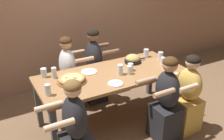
# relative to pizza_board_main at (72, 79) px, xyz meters

# --- Properties ---
(ground_plane) EXTENTS (18.00, 18.00, 0.00)m
(ground_plane) POSITION_rel_pizza_board_main_xyz_m (0.56, -0.03, -0.79)
(ground_plane) COLOR brown
(ground_plane) RESTS_ON ground
(dining_table) EXTENTS (2.01, 0.86, 0.75)m
(dining_table) POSITION_rel_pizza_board_main_xyz_m (0.56, -0.03, -0.12)
(dining_table) COLOR #996B42
(dining_table) RESTS_ON ground
(pizza_board_main) EXTENTS (0.37, 0.37, 0.07)m
(pizza_board_main) POSITION_rel_pizza_board_main_xyz_m (0.00, 0.00, 0.00)
(pizza_board_main) COLOR brown
(pizza_board_main) RESTS_ON dining_table
(skillet_bowl) EXTENTS (0.35, 0.24, 0.12)m
(skillet_bowl) POSITION_rel_pizza_board_main_xyz_m (1.01, 0.15, 0.02)
(skillet_bowl) COLOR black
(skillet_bowl) RESTS_ON dining_table
(empty_plate_a) EXTENTS (0.19, 0.19, 0.02)m
(empty_plate_a) POSITION_rel_pizza_board_main_xyz_m (0.45, -0.32, -0.03)
(empty_plate_a) COLOR white
(empty_plate_a) RESTS_ON dining_table
(empty_plate_b) EXTENTS (0.22, 0.22, 0.02)m
(empty_plate_b) POSITION_rel_pizza_board_main_xyz_m (0.31, 0.16, -0.03)
(empty_plate_b) COLOR white
(empty_plate_b) RESTS_ON dining_table
(cocktail_glass_blue) EXTENTS (0.07, 0.07, 0.13)m
(cocktail_glass_blue) POSITION_rel_pizza_board_main_xyz_m (1.35, -0.12, 0.01)
(cocktail_glass_blue) COLOR silver
(cocktail_glass_blue) RESTS_ON dining_table
(drinking_glass_a) EXTENTS (0.07, 0.07, 0.11)m
(drinking_glass_a) POSITION_rel_pizza_board_main_xyz_m (0.75, -0.16, 0.02)
(drinking_glass_a) COLOR silver
(drinking_glass_a) RESTS_ON dining_table
(drinking_glass_b) EXTENTS (0.08, 0.08, 0.12)m
(drinking_glass_b) POSITION_rel_pizza_board_main_xyz_m (1.32, 0.24, 0.03)
(drinking_glass_b) COLOR silver
(drinking_glass_b) RESTS_ON dining_table
(drinking_glass_c) EXTENTS (0.08, 0.08, 0.10)m
(drinking_glass_c) POSITION_rel_pizza_board_main_xyz_m (0.82, -0.07, 0.01)
(drinking_glass_c) COLOR silver
(drinking_glass_c) RESTS_ON dining_table
(drinking_glass_d) EXTENTS (0.08, 0.08, 0.12)m
(drinking_glass_d) POSITION_rel_pizza_board_main_xyz_m (-0.27, 0.30, 0.02)
(drinking_glass_d) COLOR silver
(drinking_glass_d) RESTS_ON dining_table
(drinking_glass_e) EXTENTS (0.08, 0.08, 0.12)m
(drinking_glass_e) POSITION_rel_pizza_board_main_xyz_m (1.29, -0.27, 0.02)
(drinking_glass_e) COLOR silver
(drinking_glass_e) RESTS_ON dining_table
(drinking_glass_f) EXTENTS (0.08, 0.08, 0.12)m
(drinking_glass_f) POSITION_rel_pizza_board_main_xyz_m (1.43, 0.03, 0.02)
(drinking_glass_f) COLOR silver
(drinking_glass_f) RESTS_ON dining_table
(drinking_glass_g) EXTENTS (0.08, 0.08, 0.14)m
(drinking_glass_g) POSITION_rel_pizza_board_main_xyz_m (0.64, -0.11, 0.03)
(drinking_glass_g) COLOR silver
(drinking_glass_g) RESTS_ON dining_table
(drinking_glass_h) EXTENTS (0.07, 0.07, 0.14)m
(drinking_glass_h) POSITION_rel_pizza_board_main_xyz_m (-0.16, 0.21, 0.04)
(drinking_glass_h) COLOR silver
(drinking_glass_h) RESTS_ON dining_table
(drinking_glass_i) EXTENTS (0.07, 0.07, 0.14)m
(drinking_glass_i) POSITION_rel_pizza_board_main_xyz_m (-0.35, -0.19, 0.03)
(drinking_glass_i) COLOR silver
(drinking_glass_i) RESTS_ON dining_table
(drinking_glass_j) EXTENTS (0.07, 0.07, 0.13)m
(drinking_glass_j) POSITION_rel_pizza_board_main_xyz_m (-0.10, -0.29, 0.03)
(drinking_glass_j) COLOR silver
(drinking_glass_j) RESTS_ON dining_table
(diner_near_left) EXTENTS (0.51, 0.40, 1.13)m
(diner_near_left) POSITION_rel_pizza_board_main_xyz_m (-0.23, -0.68, -0.28)
(diner_near_left) COLOR #232328
(diner_near_left) RESTS_ON ground
(diner_near_right) EXTENTS (0.51, 0.40, 1.09)m
(diner_near_right) POSITION_rel_pizza_board_main_xyz_m (1.34, -0.68, -0.29)
(diner_near_right) COLOR gold
(diner_near_right) RESTS_ON ground
(diner_far_center) EXTENTS (0.51, 0.40, 1.20)m
(diner_far_center) POSITION_rel_pizza_board_main_xyz_m (0.60, 0.62, -0.24)
(diner_far_center) COLOR #232328
(diner_far_center) RESTS_ON ground
(diner_far_midleft) EXTENTS (0.51, 0.40, 1.15)m
(diner_far_midleft) POSITION_rel_pizza_board_main_xyz_m (0.17, 0.62, -0.27)
(diner_far_midleft) COLOR silver
(diner_far_midleft) RESTS_ON ground
(diner_near_midright) EXTENTS (0.51, 0.40, 1.14)m
(diner_near_midright) POSITION_rel_pizza_board_main_xyz_m (0.97, -0.68, -0.27)
(diner_near_midright) COLOR #232328
(diner_near_midright) RESTS_ON ground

